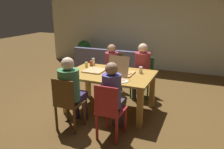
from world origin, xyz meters
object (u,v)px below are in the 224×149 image
chair_2 (113,71)px  potted_plant (84,51)px  chair_3 (109,111)px  plate_1 (122,81)px  person_0 (142,67)px  drinking_glass_1 (91,64)px  dining_table (110,79)px  couch (107,61)px  person_2 (110,65)px  plate_0 (114,68)px  drinking_glass_3 (86,65)px  pizza_box_0 (94,71)px  drinking_glass_2 (141,70)px  chair_0 (143,74)px  chair_1 (67,103)px  pizza_box_1 (122,72)px  person_3 (113,94)px  drinking_glass_0 (93,61)px  person_1 (71,87)px

chair_2 → potted_plant: size_ratio=1.09×
chair_3 → plate_1: bearing=92.1°
person_0 → drinking_glass_1: (-0.96, -0.55, 0.10)m
dining_table → couch: size_ratio=0.81×
person_2 → potted_plant: (-1.85, 2.03, -0.19)m
plate_0 → drinking_glass_3: size_ratio=1.88×
chair_3 → pizza_box_0: size_ratio=2.40×
person_0 → couch: size_ratio=0.60×
drinking_glass_2 → chair_0: bearing=101.1°
chair_1 → drinking_glass_1: bearing=99.5°
pizza_box_0 → drinking_glass_3: 0.34m
chair_0 → pizza_box_1: 1.06m
person_2 → plate_0: bearing=-60.5°
chair_0 → pizza_box_0: (-0.73, -0.99, 0.27)m
drinking_glass_3 → person_3: bearing=-44.4°
pizza_box_1 → drinking_glass_0: bearing=151.7°
drinking_glass_0 → potted_plant: 2.94m
person_1 → chair_2: (-0.00, 1.83, -0.22)m
pizza_box_1 → drinking_glass_3: bearing=167.3°
drinking_glass_0 → drinking_glass_2: 1.15m
person_2 → potted_plant: person_2 is taller
person_3 → drinking_glass_1: size_ratio=9.93×
chair_3 → potted_plant: chair_3 is taller
plate_0 → drinking_glass_0: size_ratio=1.52×
person_3 → drinking_glass_2: bearing=81.6°
drinking_glass_3 → couch: drinking_glass_3 is taller
dining_table → drinking_glass_0: (-0.59, 0.45, 0.19)m
dining_table → person_3: 0.89m
drinking_glass_0 → drinking_glass_1: (0.03, -0.14, -0.01)m
chair_2 → plate_1: 1.56m
chair_1 → drinking_glass_0: (-0.24, 1.42, 0.35)m
person_2 → drinking_glass_3: (-0.27, -0.66, 0.15)m
person_3 → plate_1: person_3 is taller
chair_3 → drinking_glass_2: bearing=82.7°
drinking_glass_0 → person_0: bearing=22.7°
dining_table → person_0: bearing=65.4°
drinking_glass_3 → plate_1: bearing=-29.1°
chair_3 → plate_1: (-0.02, 0.59, 0.29)m
couch → potted_plant: size_ratio=2.40×
plate_1 → drinking_glass_2: (0.17, 0.58, 0.05)m
chair_0 → pizza_box_0: chair_0 is taller
person_0 → drinking_glass_3: bearing=-146.6°
drinking_glass_2 → couch: size_ratio=0.06×
plate_0 → plate_1: size_ratio=0.94×
chair_1 → dining_table: bearing=70.1°
chair_1 → potted_plant: size_ratio=1.07×
dining_table → person_2: bearing=112.4°
pizza_box_1 → plate_1: size_ratio=2.13×
chair_2 → chair_3: size_ratio=1.02×
person_1 → person_2: size_ratio=1.07×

